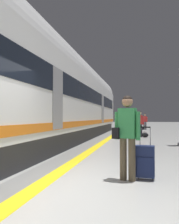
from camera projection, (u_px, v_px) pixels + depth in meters
The scene contains 12 objects.
ground_plane at pixel (70, 186), 4.21m from camera, with size 120.00×120.00×0.00m, color #B7B7B2.
safety_line_strip at pixel (110, 138), 14.09m from camera, with size 0.36×80.00×0.01m, color yellow.
tactile_edge_band at pixel (103, 138), 14.17m from camera, with size 0.74×80.00×0.01m, color slate.
high_speed_train at pixel (60, 94), 11.77m from camera, with size 2.94×27.02×4.97m.
traveller_foreground at pixel (127, 131), 4.59m from camera, with size 0.57×0.33×1.73m.
rolling_suitcase_foreground at pixel (145, 161), 4.61m from camera, with size 0.40×0.27×1.09m.
passenger_near at pixel (140, 122), 14.58m from camera, with size 0.51×0.27×1.68m.
duffel_bag_near at pixel (145, 135), 14.35m from camera, with size 0.44×0.26×0.36m.
passenger_mid at pixel (128, 121), 18.32m from camera, with size 0.51×0.36×1.66m.
suitcase_mid at pixel (124, 129), 18.28m from camera, with size 0.42×0.31×0.58m.
passenger_far at pixel (145, 120), 23.23m from camera, with size 0.52×0.22×1.65m.
duffel_bag_far at pixel (142, 128), 23.06m from camera, with size 0.44×0.26×0.36m.
Camera 1 is at (1.29, -4.06, 1.29)m, focal length 35.96 mm.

